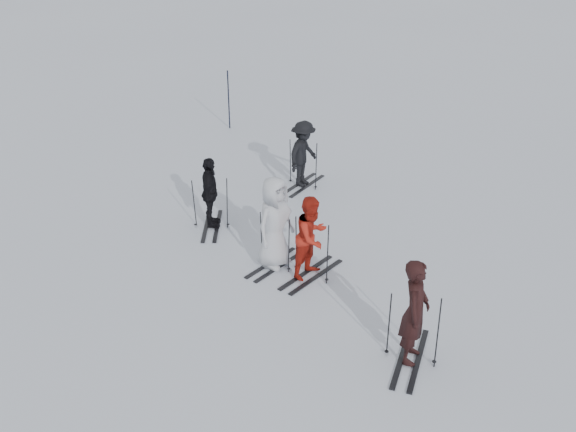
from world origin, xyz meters
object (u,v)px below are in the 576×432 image
object	(u,v)px
skier_near_dark	(415,313)
skier_uphill_left	(210,194)
skier_red	(312,238)
skier_uphill_far	(303,155)
piste_marker	(229,100)
skier_grey	(275,224)

from	to	relation	value
skier_near_dark	skier_uphill_left	world-z (taller)	skier_near_dark
skier_red	skier_uphill_left	xyz separation A→B (m)	(-2.68, 1.82, -0.02)
skier_red	skier_uphill_far	distance (m)	4.73
skier_near_dark	skier_uphill_far	bearing A→B (deg)	32.22
skier_near_dark	piste_marker	size ratio (longest dim) A/B	0.95
skier_uphill_far	piste_marker	bearing A→B (deg)	57.98
skier_grey	piste_marker	bearing A→B (deg)	48.88
skier_grey	skier_uphill_far	distance (m)	4.37
skier_red	piste_marker	xyz separation A→B (m)	(-4.13, 9.13, 0.12)
skier_uphill_far	skier_red	bearing A→B (deg)	-147.15
skier_uphill_left	piste_marker	bearing A→B (deg)	0.63
skier_near_dark	skier_grey	bearing A→B (deg)	56.42
skier_red	skier_uphill_left	size ratio (longest dim) A/B	1.03
skier_uphill_left	piste_marker	size ratio (longest dim) A/B	0.86
piste_marker	skier_red	bearing A→B (deg)	-65.68
skier_uphill_far	piste_marker	xyz separation A→B (m)	(-3.24, 4.48, 0.09)
skier_red	piste_marker	size ratio (longest dim) A/B	0.88
skier_near_dark	skier_red	distance (m)	3.18
skier_near_dark	piste_marker	bearing A→B (deg)	37.80
skier_grey	piste_marker	distance (m)	9.44
piste_marker	skier_near_dark	bearing A→B (deg)	-61.85
skier_red	skier_grey	distance (m)	0.88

